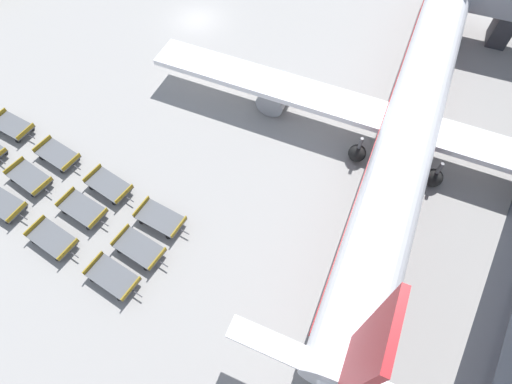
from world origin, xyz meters
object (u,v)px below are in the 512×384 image
Objects in this scene: baggage_dolly_row_near_col_b at (3,204)px; baggage_dolly_row_near_col_c at (53,239)px; baggage_dolly_row_mid_a_col_c at (83,209)px; baggage_dolly_row_mid_a_col_b at (30,178)px; baggage_dolly_row_mid_b_col_c at (109,185)px; baggage_dolly_row_near_col_d at (113,277)px; baggage_dolly_row_mid_b_col_b at (58,155)px; baggage_dolly_row_mid_b_col_d at (161,218)px; baggage_dolly_row_mid_b_col_a at (13,126)px; airplane at (415,109)px; baggage_dolly_row_mid_a_col_d at (139,248)px.

baggage_dolly_row_near_col_b is 1.00× the size of baggage_dolly_row_near_col_c.
baggage_dolly_row_near_col_c and baggage_dolly_row_mid_a_col_c have the same top height.
baggage_dolly_row_mid_b_col_c is (5.14, 2.39, 0.00)m from baggage_dolly_row_mid_a_col_b.
baggage_dolly_row_mid_a_col_b is 1.00× the size of baggage_dolly_row_mid_b_col_c.
baggage_dolly_row_near_col_c is 2.58m from baggage_dolly_row_mid_a_col_c.
baggage_dolly_row_near_col_d and baggage_dolly_row_mid_b_col_b have the same top height.
baggage_dolly_row_mid_a_col_b is at bearing 92.36° from baggage_dolly_row_near_col_b.
baggage_dolly_row_mid_b_col_b and baggage_dolly_row_mid_b_col_d have the same top height.
baggage_dolly_row_mid_a_col_b is 5.67m from baggage_dolly_row_mid_b_col_c.
baggage_dolly_row_near_col_d and baggage_dolly_row_mid_b_col_c have the same top height.
baggage_dolly_row_mid_b_col_a is (-4.83, 5.02, 0.00)m from baggage_dolly_row_near_col_b.
baggage_dolly_row_mid_b_col_b is at bearing 85.17° from baggage_dolly_row_mid_a_col_b.
baggage_dolly_row_near_col_c is 1.00× the size of baggage_dolly_row_mid_b_col_b.
baggage_dolly_row_mid_b_col_c is at bearing 85.09° from baggage_dolly_row_mid_a_col_c.
baggage_dolly_row_near_col_d is at bearing -26.69° from baggage_dolly_row_mid_b_col_b.
baggage_dolly_row_mid_b_col_a and baggage_dolly_row_mid_b_col_b have the same top height.
baggage_dolly_row_mid_b_col_d is (9.55, -0.22, 0.00)m from baggage_dolly_row_mid_b_col_b.
baggage_dolly_row_mid_b_col_b is (-9.62, 4.84, 0.00)m from baggage_dolly_row_near_col_d.
baggage_dolly_row_mid_b_col_b and baggage_dolly_row_mid_b_col_c have the same top height.
baggage_dolly_row_near_col_b is (-20.64, -19.75, -2.52)m from airplane.
baggage_dolly_row_near_col_b is 6.96m from baggage_dolly_row_mid_b_col_c.
baggage_dolly_row_mid_a_col_d is 5.43m from baggage_dolly_row_mid_b_col_c.
baggage_dolly_row_mid_a_col_c is 1.00× the size of baggage_dolly_row_mid_a_col_d.
baggage_dolly_row_mid_a_col_b is 5.40m from baggage_dolly_row_mid_b_col_a.
baggage_dolly_row_near_col_d is 5.48m from baggage_dolly_row_mid_a_col_c.
baggage_dolly_row_mid_b_col_a is at bearing 151.06° from baggage_dolly_row_mid_a_col_b.
baggage_dolly_row_near_col_b and baggage_dolly_row_mid_a_col_b have the same top height.
airplane is 28.68m from baggage_dolly_row_near_col_b.
airplane is 18.87m from baggage_dolly_row_mid_b_col_d.
baggage_dolly_row_mid_b_col_d is at bearing 25.53° from baggage_dolly_row_near_col_b.
baggage_dolly_row_mid_a_col_c is (4.94, 0.08, 0.00)m from baggage_dolly_row_mid_a_col_b.
baggage_dolly_row_near_col_d is at bearing -45.67° from baggage_dolly_row_mid_b_col_c.
baggage_dolly_row_mid_a_col_c is 5.01m from baggage_dolly_row_mid_a_col_d.
baggage_dolly_row_near_col_b is at bearing -167.04° from baggage_dolly_row_mid_a_col_d.
baggage_dolly_row_mid_b_col_d is at bearing 43.88° from baggage_dolly_row_near_col_c.
baggage_dolly_row_mid_a_col_b is 4.94m from baggage_dolly_row_mid_a_col_c.
baggage_dolly_row_mid_b_col_a is (-9.59, 5.11, 0.00)m from baggage_dolly_row_near_col_c.
baggage_dolly_row_near_col_c is 6.79m from baggage_dolly_row_mid_b_col_d.
airplane is 11.18× the size of baggage_dolly_row_mid_a_col_c.
baggage_dolly_row_near_col_d and baggage_dolly_row_mid_a_col_d have the same top height.
baggage_dolly_row_near_col_d is 0.99× the size of baggage_dolly_row_mid_a_col_b.
airplane reaches higher than baggage_dolly_row_mid_b_col_d.
baggage_dolly_row_mid_b_col_c is (0.20, 2.31, 0.00)m from baggage_dolly_row_mid_a_col_c.
baggage_dolly_row_near_col_c and baggage_dolly_row_mid_b_col_b have the same top height.
baggage_dolly_row_mid_b_col_b is 1.00× the size of baggage_dolly_row_mid_b_col_c.
baggage_dolly_row_near_col_c is at bearing -46.64° from baggage_dolly_row_mid_b_col_b.
baggage_dolly_row_mid_a_col_d is (5.01, -0.22, 0.00)m from baggage_dolly_row_mid_a_col_c.
baggage_dolly_row_mid_b_col_c is (-15.60, -14.95, -2.52)m from airplane.
airplane is at bearing 30.04° from baggage_dolly_row_mid_b_col_a.
baggage_dolly_row_mid_a_col_b is 1.01× the size of baggage_dolly_row_mid_a_col_c.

